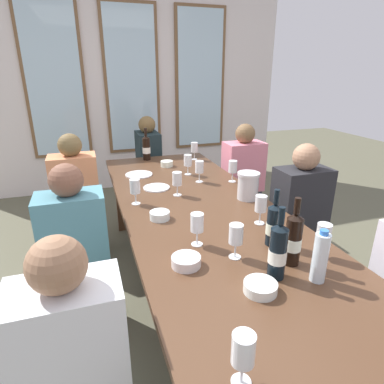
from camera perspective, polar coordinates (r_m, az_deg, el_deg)
The scene contains 32 objects.
ground_plane at distance 2.53m, azimuth 1.17°, elevation -18.26°, with size 12.00×12.00×0.00m, color #585642.
back_wall_with_windows at distance 4.62m, azimuth -10.54°, elevation 18.62°, with size 4.19×0.10×2.90m.
dining_table at distance 2.17m, azimuth 1.30°, elevation -4.13°, with size 0.99×2.82×0.74m.
white_plate_0 at distance 2.83m, azimuth -9.29°, elevation 3.04°, with size 0.23×0.23×0.01m, color white.
white_plate_1 at distance 2.49m, azimuth -6.25°, elevation 0.77°, with size 0.20×0.20×0.01m, color white.
metal_pitcher at distance 2.28m, azimuth 9.80°, elevation 1.11°, with size 0.16×0.16×0.19m.
wine_bottle_0 at distance 1.56m, azimuth 17.34°, elevation -7.86°, with size 0.08×0.08×0.33m.
wine_bottle_1 at distance 1.44m, azimuth 14.82°, elevation -9.97°, with size 0.08×0.08×0.33m.
wine_bottle_2 at distance 1.71m, azimuth 14.17°, elevation -5.51°, with size 0.08×0.08×0.30m.
wine_bottle_3 at distance 3.28m, azimuth -8.01°, elevation 7.68°, with size 0.08×0.08×0.32m.
tasting_bowl_0 at distance 1.97m, azimuth -5.68°, elevation -4.09°, with size 0.12×0.12×0.05m, color white.
tasting_bowl_1 at distance 1.52m, azimuth -1.04°, elevation -12.05°, with size 0.14×0.14×0.05m, color white.
tasting_bowl_2 at distance 1.40m, azimuth 11.90°, elevation -16.04°, with size 0.14×0.14×0.04m, color white.
tasting_bowl_3 at distance 3.05m, azimuth -4.45°, elevation 4.98°, with size 0.11×0.11×0.05m, color white.
water_bottle at distance 1.48m, azimuth 21.57°, elevation -10.60°, with size 0.06×0.06×0.24m.
wine_glass_0 at distance 2.58m, azimuth 1.30°, elevation 4.33°, with size 0.07×0.07×0.17m.
wine_glass_1 at distance 1.55m, azimuth 7.73°, elevation -7.46°, with size 0.07×0.07×0.17m.
wine_glass_2 at distance 1.66m, azimuth 22.08°, elevation -7.03°, with size 0.07×0.07×0.17m.
wine_glass_3 at distance 2.78m, azimuth -0.73°, elevation 5.49°, with size 0.07×0.07×0.17m.
wine_glass_4 at distance 2.30m, azimuth -2.62°, elevation 2.15°, with size 0.07×0.07×0.17m.
wine_glass_5 at distance 1.01m, azimuth 8.99°, elevation -25.75°, with size 0.07×0.07×0.17m.
wine_glass_6 at distance 3.26m, azimuth 0.42°, elevation 7.70°, with size 0.07×0.07×0.17m.
wine_glass_7 at distance 2.18m, azimuth -9.97°, elevation 0.77°, with size 0.07×0.07×0.17m.
wine_glass_8 at distance 1.65m, azimuth 0.90°, elevation -5.52°, with size 0.07×0.07×0.17m.
wine_glass_9 at distance 2.61m, azimuth 7.17°, elevation 4.26°, with size 0.07×0.07×0.17m.
wine_glass_10 at distance 1.91m, azimuth 11.98°, elevation -2.25°, with size 0.07×0.07×0.17m.
seated_person_0 at distance 1.44m, azimuth -19.61°, elevation -28.52°, with size 0.38×0.24×1.11m.
seated_person_2 at distance 2.97m, azimuth -19.48°, elevation -1.50°, with size 0.38×0.24×1.11m.
seated_person_3 at distance 3.32m, azimuth 8.84°, elevation 1.74°, with size 0.38×0.24×1.11m.
seated_person_4 at distance 2.12m, azimuth -19.52°, elevation -10.66°, with size 0.38×0.24×1.11m.
seated_person_5 at distance 2.58m, azimuth 18.13°, elevation -4.70°, with size 0.38×0.24×1.11m.
seated_person_6 at distance 3.82m, azimuth -7.56°, elevation 4.35°, with size 0.24×0.38×1.11m.
Camera 1 is at (-0.66, -1.85, 1.59)m, focal length 30.40 mm.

